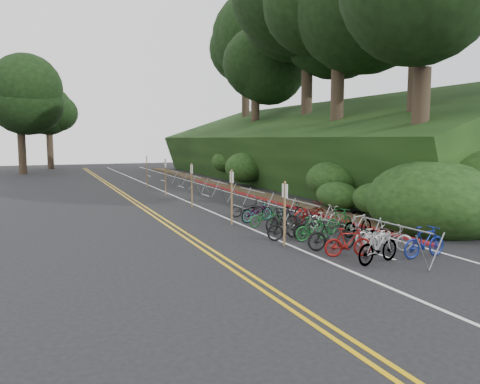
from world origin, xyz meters
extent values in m
plane|color=black|center=(0.00, 0.00, 0.00)|extent=(120.00, 120.00, 0.00)
cube|color=gold|center=(-2.15, 10.00, 0.00)|extent=(0.12, 80.00, 0.01)
cube|color=gold|center=(-1.85, 10.00, 0.00)|extent=(0.12, 80.00, 0.01)
cube|color=silver|center=(1.00, 10.00, 0.00)|extent=(0.12, 80.00, 0.01)
cube|color=silver|center=(5.20, 10.00, 0.00)|extent=(0.12, 80.00, 0.01)
cube|color=silver|center=(3.10, -2.00, 0.00)|extent=(0.10, 1.60, 0.01)
cube|color=silver|center=(3.10, 4.00, 0.00)|extent=(0.10, 1.60, 0.01)
cube|color=silver|center=(3.10, 10.00, 0.00)|extent=(0.10, 1.60, 0.01)
cube|color=silver|center=(3.10, 16.00, 0.00)|extent=(0.10, 1.60, 0.01)
cube|color=silver|center=(3.10, 22.00, 0.00)|extent=(0.10, 1.60, 0.01)
cube|color=silver|center=(3.10, 28.00, 0.00)|extent=(0.10, 1.60, 0.01)
cube|color=silver|center=(3.10, 34.00, 0.00)|extent=(0.10, 1.60, 0.01)
cube|color=maroon|center=(5.70, 12.00, 0.05)|extent=(0.25, 28.00, 0.10)
cube|color=black|center=(13.50, 22.00, 2.80)|extent=(12.32, 44.00, 9.11)
cube|color=#382819|center=(6.40, 22.00, 0.08)|extent=(1.40, 44.00, 0.16)
ellipsoid|color=#284C19|center=(7.20, 3.00, 1.04)|extent=(2.00, 2.80, 1.60)
ellipsoid|color=#284C19|center=(8.00, 8.00, 1.55)|extent=(2.60, 3.64, 2.08)
ellipsoid|color=#284C19|center=(9.20, 14.00, 1.99)|extent=(2.20, 3.08, 1.76)
ellipsoid|color=#284C19|center=(7.80, 20.00, 1.56)|extent=(3.00, 4.20, 2.40)
ellipsoid|color=#284C19|center=(8.50, 26.00, 1.73)|extent=(2.40, 3.36, 1.92)
ellipsoid|color=#284C19|center=(9.80, 30.00, 2.41)|extent=(2.80, 3.92, 2.24)
ellipsoid|color=#284C19|center=(7.00, 6.00, 0.90)|extent=(1.80, 2.52, 1.44)
ellipsoid|color=#284C19|center=(10.00, 18.00, 2.60)|extent=(3.20, 4.48, 2.56)
ellipsoid|color=black|center=(8.00, 0.50, 1.21)|extent=(5.28, 6.16, 3.52)
cylinder|color=#2D2319|center=(9.50, 3.00, 4.20)|extent=(0.82, 0.82, 6.00)
ellipsoid|color=black|center=(9.50, 3.00, 9.66)|extent=(8.21, 8.21, 7.80)
cylinder|color=#2D2319|center=(12.00, 6.00, 6.49)|extent=(0.89, 0.89, 7.39)
cylinder|color=#2D2319|center=(11.00, 12.00, 5.96)|extent=(0.87, 0.87, 6.92)
ellipsoid|color=black|center=(11.00, 12.00, 12.38)|extent=(9.85, 9.85, 9.36)
cylinder|color=#2D2319|center=(13.50, 20.00, 7.12)|extent=(0.92, 0.92, 7.85)
ellipsoid|color=black|center=(13.50, 20.00, 14.43)|extent=(11.28, 11.28, 10.72)
cylinder|color=#2D2319|center=(12.50, 28.00, 6.03)|extent=(0.84, 0.84, 6.46)
ellipsoid|color=black|center=(12.50, 28.00, 11.85)|extent=(8.62, 8.62, 8.19)
cylinder|color=#2D2319|center=(15.00, 36.00, 7.19)|extent=(0.89, 0.89, 7.39)
ellipsoid|color=black|center=(15.00, 36.00, 13.96)|extent=(10.26, 10.26, 9.75)
cylinder|color=#2D2319|center=(-9.00, 42.00, 3.00)|extent=(0.82, 0.82, 6.00)
ellipsoid|color=black|center=(-9.00, 42.00, 8.46)|extent=(8.21, 8.21, 7.80)
cylinder|color=#2D2319|center=(-6.00, 50.00, 2.77)|extent=(0.80, 0.80, 5.54)
ellipsoid|color=black|center=(-6.00, 50.00, 7.69)|extent=(7.18, 7.18, 6.82)
cylinder|color=slate|center=(3.11, -2.79, 1.13)|extent=(0.05, 3.01, 0.05)
cylinder|color=slate|center=(2.83, -4.20, 0.57)|extent=(0.57, 0.04, 1.12)
cylinder|color=slate|center=(3.39, -4.20, 0.57)|extent=(0.57, 0.04, 1.12)
cylinder|color=slate|center=(2.83, -1.39, 0.57)|extent=(0.57, 0.04, 1.12)
cylinder|color=slate|center=(3.39, -1.39, 0.57)|extent=(0.57, 0.04, 1.12)
cylinder|color=slate|center=(3.00, 3.00, 1.15)|extent=(0.05, 3.00, 0.05)
cylinder|color=slate|center=(2.72, 1.60, 0.57)|extent=(0.58, 0.04, 1.13)
cylinder|color=slate|center=(3.28, 1.60, 0.57)|extent=(0.58, 0.04, 1.13)
cylinder|color=slate|center=(2.72, 4.40, 0.57)|extent=(0.58, 0.04, 1.13)
cylinder|color=slate|center=(3.28, 4.40, 0.57)|extent=(0.58, 0.04, 1.13)
cylinder|color=slate|center=(3.00, 8.00, 1.15)|extent=(0.05, 3.00, 0.05)
cylinder|color=slate|center=(2.72, 6.60, 0.57)|extent=(0.58, 0.04, 1.13)
cylinder|color=slate|center=(3.28, 6.60, 0.57)|extent=(0.58, 0.04, 1.13)
cylinder|color=slate|center=(2.72, 9.40, 0.57)|extent=(0.58, 0.04, 1.13)
cylinder|color=slate|center=(3.28, 9.40, 0.57)|extent=(0.58, 0.04, 1.13)
cylinder|color=slate|center=(3.00, 13.00, 1.15)|extent=(0.05, 3.00, 0.05)
cylinder|color=slate|center=(2.72, 11.60, 0.57)|extent=(0.58, 0.04, 1.13)
cylinder|color=slate|center=(3.28, 11.60, 0.57)|extent=(0.58, 0.04, 1.13)
cylinder|color=slate|center=(2.72, 14.40, 0.57)|extent=(0.58, 0.04, 1.13)
cylinder|color=slate|center=(3.28, 14.40, 0.57)|extent=(0.58, 0.04, 1.13)
cylinder|color=slate|center=(3.00, 18.00, 1.15)|extent=(0.05, 3.00, 0.05)
cylinder|color=slate|center=(2.72, 16.60, 0.57)|extent=(0.58, 0.04, 1.13)
cylinder|color=slate|center=(3.28, 16.60, 0.57)|extent=(0.58, 0.04, 1.13)
cylinder|color=slate|center=(2.72, 19.40, 0.57)|extent=(0.58, 0.04, 1.13)
cylinder|color=slate|center=(3.28, 19.40, 0.57)|extent=(0.58, 0.04, 1.13)
cylinder|color=slate|center=(3.00, 23.00, 1.15)|extent=(0.05, 3.00, 0.05)
cylinder|color=slate|center=(2.72, 21.60, 0.57)|extent=(0.58, 0.04, 1.13)
cylinder|color=slate|center=(3.28, 21.60, 0.57)|extent=(0.58, 0.04, 1.13)
cylinder|color=slate|center=(2.72, 24.40, 0.57)|extent=(0.58, 0.04, 1.13)
cylinder|color=slate|center=(3.28, 24.40, 0.57)|extent=(0.58, 0.04, 1.13)
cylinder|color=brown|center=(0.75, 0.33, 1.18)|extent=(0.08, 0.08, 2.36)
cube|color=silver|center=(0.75, 0.33, 2.01)|extent=(0.02, 0.40, 0.50)
cylinder|color=brown|center=(0.60, 5.00, 1.25)|extent=(0.08, 0.08, 2.50)
cube|color=silver|center=(0.60, 5.00, 2.15)|extent=(0.02, 0.40, 0.50)
cylinder|color=brown|center=(0.60, 11.00, 1.25)|extent=(0.08, 0.08, 2.50)
cube|color=silver|center=(0.60, 11.00, 2.15)|extent=(0.02, 0.40, 0.50)
cylinder|color=brown|center=(0.60, 17.00, 1.25)|extent=(0.08, 0.08, 2.50)
cube|color=silver|center=(0.60, 17.00, 2.15)|extent=(0.02, 0.40, 0.50)
cylinder|color=brown|center=(0.60, 23.00, 1.25)|extent=(0.08, 0.08, 2.50)
cube|color=silver|center=(0.60, 23.00, 2.15)|extent=(0.02, 0.40, 0.50)
imported|color=black|center=(1.31, 1.03, 0.49)|extent=(0.93, 1.71, 0.99)
imported|color=slate|center=(2.30, -2.91, 0.55)|extent=(0.88, 1.89, 1.10)
imported|color=navy|center=(4.18, -2.92, 0.53)|extent=(0.55, 1.77, 1.05)
imported|color=maroon|center=(1.95, -1.86, 0.48)|extent=(0.90, 1.67, 0.96)
imported|color=#9E9EA3|center=(3.63, -1.80, 0.46)|extent=(1.18, 1.85, 0.92)
imported|color=black|center=(1.95, -0.90, 0.53)|extent=(0.86, 1.82, 1.06)
imported|color=beige|center=(3.83, -0.80, 0.43)|extent=(0.65, 1.67, 0.86)
imported|color=#144C1E|center=(2.19, 0.69, 0.46)|extent=(0.48, 1.56, 0.93)
imported|color=slate|center=(4.23, 0.63, 0.51)|extent=(0.89, 1.75, 1.01)
imported|color=black|center=(2.35, 1.66, 0.49)|extent=(1.09, 1.96, 0.98)
imported|color=#144C1E|center=(3.99, 1.54, 0.51)|extent=(1.00, 1.75, 1.01)
imported|color=black|center=(1.98, 2.78, 0.50)|extent=(0.70, 1.73, 1.01)
imported|color=beige|center=(4.08, 2.77, 0.47)|extent=(0.91, 1.88, 0.95)
imported|color=#144C1E|center=(1.83, 4.08, 0.42)|extent=(0.68, 1.62, 0.83)
imported|color=maroon|center=(4.05, 3.98, 0.49)|extent=(0.95, 1.93, 0.97)
imported|color=slate|center=(1.98, 5.27, 0.49)|extent=(1.13, 1.96, 0.97)
imported|color=slate|center=(3.80, 5.29, 0.42)|extent=(0.78, 1.66, 0.84)
imported|color=black|center=(2.06, 6.56, 0.43)|extent=(1.12, 1.74, 0.86)
camera|label=1|loc=(-7.26, -14.31, 3.88)|focal=35.00mm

